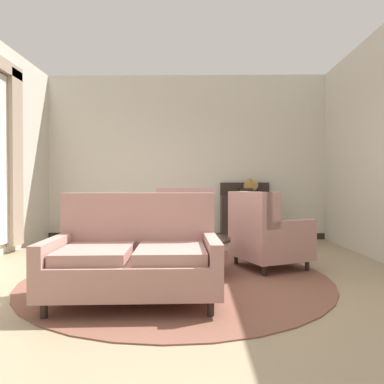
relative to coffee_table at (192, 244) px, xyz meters
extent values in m
plane|color=#9E896B|center=(-0.17, -0.39, -0.38)|extent=(9.17, 9.17, 0.00)
cube|color=beige|center=(-0.17, 2.89, 1.29)|extent=(5.87, 0.08, 3.33)
cube|color=black|center=(-0.17, 2.83, -0.32)|extent=(5.71, 0.03, 0.12)
cylinder|color=brown|center=(-0.17, -0.09, -0.37)|extent=(3.51, 3.51, 0.01)
cube|color=tan|center=(-2.90, 1.41, 1.16)|extent=(0.10, 0.32, 2.85)
cylinder|color=black|center=(0.00, 0.00, 0.06)|extent=(0.93, 0.93, 0.04)
cylinder|color=black|center=(0.00, 0.00, -0.15)|extent=(0.10, 0.10, 0.38)
cube|color=black|center=(0.22, -0.02, -0.34)|extent=(0.28, 0.08, 0.07)
cube|color=black|center=(-0.13, 0.18, -0.34)|extent=(0.22, 0.26, 0.07)
cube|color=black|center=(-0.12, -0.18, -0.34)|extent=(0.20, 0.27, 0.07)
cylinder|color=brown|center=(0.02, 0.01, 0.09)|extent=(0.10, 0.10, 0.02)
ellipsoid|color=brown|center=(0.02, 0.01, 0.22)|extent=(0.18, 0.18, 0.24)
cylinder|color=brown|center=(0.02, 0.01, 0.39)|extent=(0.07, 0.07, 0.11)
torus|color=brown|center=(0.02, 0.01, 0.45)|extent=(0.12, 0.12, 0.02)
cube|color=tan|center=(-0.52, -1.00, -0.10)|extent=(1.58, 0.98, 0.28)
cube|color=tan|center=(-0.54, -0.62, 0.33)|extent=(1.55, 0.22, 0.59)
cube|color=tan|center=(-0.85, -1.05, 0.09)|extent=(0.65, 0.73, 0.10)
cube|color=tan|center=(-0.18, -1.02, 0.09)|extent=(0.65, 0.73, 0.10)
cube|color=tan|center=(-1.23, -1.08, 0.13)|extent=(0.15, 0.80, 0.18)
cube|color=tan|center=(0.20, -1.01, 0.13)|extent=(0.15, 0.80, 0.18)
cylinder|color=black|center=(-1.17, -1.40, -0.31)|extent=(0.06, 0.06, 0.14)
cylinder|color=black|center=(0.17, -1.33, -0.31)|extent=(0.06, 0.06, 0.14)
cylinder|color=black|center=(-1.20, -0.66, -0.31)|extent=(0.06, 0.06, 0.14)
cylinder|color=black|center=(0.13, -0.59, -0.31)|extent=(0.06, 0.06, 0.14)
cube|color=tan|center=(1.02, 0.36, -0.09)|extent=(1.07, 1.07, 0.28)
cube|color=tan|center=(0.71, 0.22, 0.34)|extent=(0.46, 0.80, 0.58)
cube|color=tan|center=(0.94, -0.07, 0.41)|extent=(0.22, 0.17, 0.44)
cube|color=tan|center=(0.65, 0.58, 0.41)|extent=(0.22, 0.17, 0.44)
cube|color=tan|center=(1.21, 0.05, 0.16)|extent=(0.69, 0.38, 0.23)
cube|color=tan|center=(0.92, 0.70, 0.16)|extent=(0.69, 0.38, 0.23)
cylinder|color=black|center=(1.44, 0.19, -0.31)|extent=(0.06, 0.06, 0.14)
cylinder|color=black|center=(1.18, 0.79, -0.31)|extent=(0.06, 0.06, 0.14)
cylinder|color=black|center=(0.85, -0.07, -0.31)|extent=(0.06, 0.06, 0.14)
cylinder|color=black|center=(0.59, 0.52, -0.31)|extent=(0.06, 0.06, 0.14)
cube|color=tan|center=(-0.12, 1.08, -0.10)|extent=(0.83, 0.87, 0.26)
cube|color=tan|center=(-0.11, 0.73, 0.35)|extent=(0.80, 0.17, 0.65)
cube|color=tan|center=(0.23, 0.83, 0.43)|extent=(0.11, 0.20, 0.49)
cube|color=tan|center=(-0.47, 0.81, 0.43)|extent=(0.11, 0.20, 0.49)
cube|color=tan|center=(0.22, 1.14, 0.14)|extent=(0.12, 0.74, 0.23)
cube|color=tan|center=(-0.48, 1.12, 0.14)|extent=(0.12, 0.74, 0.23)
cylinder|color=black|center=(0.18, 1.43, -0.31)|extent=(0.06, 0.06, 0.14)
cylinder|color=black|center=(-0.46, 1.41, -0.31)|extent=(0.06, 0.06, 0.14)
cylinder|color=black|center=(0.21, 0.75, -0.31)|extent=(0.06, 0.06, 0.14)
cylinder|color=black|center=(-0.43, 0.73, -0.31)|extent=(0.06, 0.06, 0.14)
cube|color=black|center=(1.02, 2.59, 0.12)|extent=(0.98, 0.42, 0.79)
cube|color=black|center=(1.02, 2.77, 0.65)|extent=(0.98, 0.04, 0.26)
cube|color=black|center=(0.58, 2.43, -0.33)|extent=(0.06, 0.06, 0.10)
cube|color=black|center=(1.46, 2.43, -0.33)|extent=(0.06, 0.06, 0.10)
cube|color=black|center=(0.58, 2.74, -0.33)|extent=(0.06, 0.06, 0.10)
cube|color=black|center=(1.46, 2.74, -0.33)|extent=(0.06, 0.06, 0.10)
cube|color=black|center=(1.02, 2.57, 0.59)|extent=(0.24, 0.24, 0.14)
cone|color=#B28942|center=(1.08, 2.49, 0.79)|extent=(0.39, 0.45, 0.39)
camera|label=1|loc=(0.06, -4.09, 0.69)|focal=31.87mm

